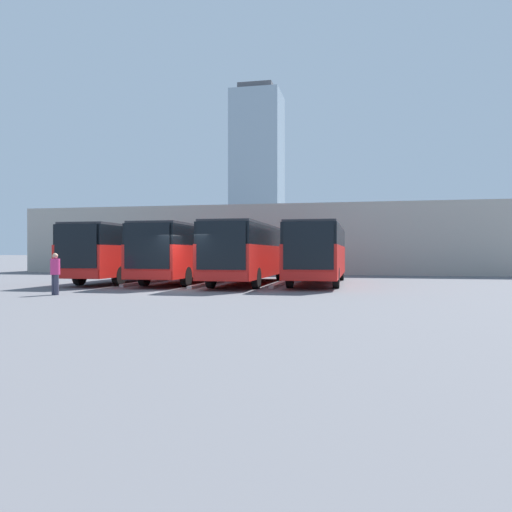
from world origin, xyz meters
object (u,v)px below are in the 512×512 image
Objects in this scene: bus_3 at (129,251)px; bus_2 at (188,251)px; bus_1 at (249,251)px; bus_0 at (319,251)px; pedestrian at (55,272)px.

bus_2 is at bearing 178.38° from bus_3.
bus_0 is at bearing -164.88° from bus_1.
pedestrian is at bearing 54.20° from bus_1.
bus_1 is 3.69m from bus_2.
bus_1 is 1.00× the size of bus_3.
bus_3 is (3.65, -0.09, 0.00)m from bus_2.
bus_1 is at bearing 171.53° from bus_2.
bus_1 is at bearing 15.12° from bus_0.
bus_0 is 1.00× the size of bus_2.
bus_1 reaches higher than pedestrian.
pedestrian is at bearing 74.82° from bus_2.
bus_0 and bus_2 have the same top height.
bus_2 is 9.36m from pedestrian.
bus_1 is 7.33m from bus_3.
pedestrian is (6.07, 8.46, -0.88)m from bus_1.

